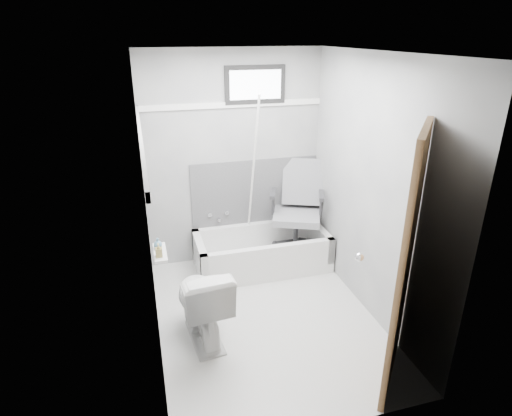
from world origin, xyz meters
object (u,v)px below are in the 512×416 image
object	(u,v)px
office_chair	(297,210)
door	(464,284)
soap_bottle_a	(159,250)
soap_bottle_b	(158,243)
toilet	(202,302)
bathtub	(262,251)

from	to	relation	value
office_chair	door	size ratio (longest dim) A/B	0.53
office_chair	soap_bottle_a	bearing A→B (deg)	-121.37
office_chair	soap_bottle_b	size ratio (longest dim) A/B	12.00
soap_bottle_a	soap_bottle_b	world-z (taller)	soap_bottle_a
toilet	door	size ratio (longest dim) A/B	0.38
office_chair	door	distance (m)	2.30
toilet	office_chair	bearing A→B (deg)	-144.99
bathtub	soap_bottle_a	distance (m)	1.79
soap_bottle_a	soap_bottle_b	xyz separation A→B (m)	(0.00, 0.14, -0.01)
toilet	soap_bottle_b	bearing A→B (deg)	-16.29
soap_bottle_a	office_chair	bearing A→B (deg)	36.22
door	office_chair	bearing A→B (deg)	98.19
door	soap_bottle_b	distance (m)	2.28
bathtub	soap_bottle_a	size ratio (longest dim) A/B	12.86
bathtub	soap_bottle_a	world-z (taller)	soap_bottle_a
office_chair	bathtub	bearing A→B (deg)	-152.05
bathtub	office_chair	xyz separation A→B (m)	(0.43, 0.04, 0.44)
door	soap_bottle_b	xyz separation A→B (m)	(-1.92, 1.22, -0.04)
toilet	soap_bottle_a	bearing A→B (deg)	8.37
toilet	soap_bottle_a	distance (m)	0.68
bathtub	office_chair	size ratio (longest dim) A/B	1.40
bathtub	soap_bottle_a	xyz separation A→B (m)	(-1.17, -1.13, 0.76)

